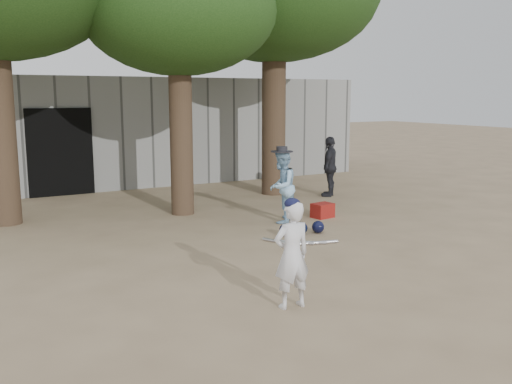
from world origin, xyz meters
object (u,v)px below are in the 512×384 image
boy_player (292,255)px  spectator_dark (330,166)px  red_bag (323,210)px  spectator_blue (282,186)px

boy_player → spectator_dark: 7.76m
spectator_dark → red_bag: bearing=9.8°
boy_player → spectator_dark: size_ratio=0.87×
spectator_blue → spectator_dark: spectator_dark is taller
boy_player → spectator_blue: (2.35, 3.99, 0.08)m
spectator_blue → red_bag: bearing=135.5°
boy_player → spectator_blue: spectator_blue is taller
spectator_dark → red_bag: 2.67m
spectator_dark → spectator_blue: bearing=-4.0°
boy_player → red_bag: 5.19m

